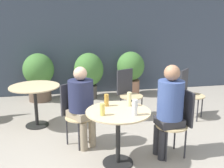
{
  "coord_description": "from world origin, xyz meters",
  "views": [
    {
      "loc": [
        -0.54,
        -2.8,
        1.86
      ],
      "look_at": [
        0.14,
        0.63,
        0.98
      ],
      "focal_mm": 42.0,
      "sensor_mm": 36.0,
      "label": 1
    }
  ],
  "objects_px": {
    "bistro_chair_4": "(188,90)",
    "seated_person_1": "(82,101)",
    "bistro_chair_0": "(179,117)",
    "beer_glass_1": "(102,110)",
    "potted_plant_2": "(131,70)",
    "bistro_chair_1": "(75,109)",
    "bistro_chair_2": "(128,90)",
    "potted_plant_1": "(89,72)",
    "cafe_table_near": "(118,122)",
    "cafe_table_far": "(35,94)",
    "beer_glass_3": "(129,99)",
    "seated_person_0": "(169,104)",
    "beer_glass_2": "(135,107)",
    "potted_plant_0": "(39,74)",
    "beer_glass_0": "(106,100)"
  },
  "relations": [
    {
      "from": "beer_glass_0",
      "to": "beer_glass_1",
      "type": "xyz_separation_m",
      "value": [
        -0.11,
        -0.33,
        -0.01
      ]
    },
    {
      "from": "cafe_table_near",
      "to": "potted_plant_2",
      "type": "distance_m",
      "value": 3.18
    },
    {
      "from": "bistro_chair_4",
      "to": "bistro_chair_0",
      "type": "bearing_deg",
      "value": -166.18
    },
    {
      "from": "cafe_table_near",
      "to": "bistro_chair_0",
      "type": "height_order",
      "value": "bistro_chair_0"
    },
    {
      "from": "bistro_chair_1",
      "to": "seated_person_1",
      "type": "relative_size",
      "value": 0.77
    },
    {
      "from": "bistro_chair_0",
      "to": "seated_person_0",
      "type": "distance_m",
      "value": 0.26
    },
    {
      "from": "bistro_chair_0",
      "to": "bistro_chair_2",
      "type": "distance_m",
      "value": 1.56
    },
    {
      "from": "potted_plant_0",
      "to": "potted_plant_2",
      "type": "bearing_deg",
      "value": 0.15
    },
    {
      "from": "bistro_chair_2",
      "to": "beer_glass_1",
      "type": "distance_m",
      "value": 1.89
    },
    {
      "from": "bistro_chair_2",
      "to": "seated_person_1",
      "type": "xyz_separation_m",
      "value": [
        -0.95,
        -1.02,
        0.16
      ]
    },
    {
      "from": "seated_person_0",
      "to": "beer_glass_1",
      "type": "distance_m",
      "value": 0.95
    },
    {
      "from": "bistro_chair_2",
      "to": "potted_plant_2",
      "type": "relative_size",
      "value": 0.85
    },
    {
      "from": "bistro_chair_4",
      "to": "seated_person_1",
      "type": "bearing_deg",
      "value": 156.49
    },
    {
      "from": "bistro_chair_0",
      "to": "beer_glass_0",
      "type": "xyz_separation_m",
      "value": [
        -0.98,
        0.14,
        0.26
      ]
    },
    {
      "from": "cafe_table_near",
      "to": "beer_glass_3",
      "type": "bearing_deg",
      "value": 40.89
    },
    {
      "from": "bistro_chair_0",
      "to": "bistro_chair_4",
      "type": "distance_m",
      "value": 1.53
    },
    {
      "from": "potted_plant_0",
      "to": "potted_plant_2",
      "type": "xyz_separation_m",
      "value": [
        2.17,
        0.01,
        0.01
      ]
    },
    {
      "from": "beer_glass_2",
      "to": "potted_plant_0",
      "type": "bearing_deg",
      "value": 112.81
    },
    {
      "from": "beer_glass_0",
      "to": "potted_plant_2",
      "type": "distance_m",
      "value": 3.02
    },
    {
      "from": "beer_glass_1",
      "to": "potted_plant_2",
      "type": "height_order",
      "value": "potted_plant_2"
    },
    {
      "from": "bistro_chair_0",
      "to": "beer_glass_0",
      "type": "distance_m",
      "value": 1.02
    },
    {
      "from": "cafe_table_far",
      "to": "beer_glass_3",
      "type": "height_order",
      "value": "beer_glass_3"
    },
    {
      "from": "beer_glass_3",
      "to": "bistro_chair_1",
      "type": "bearing_deg",
      "value": 141.17
    },
    {
      "from": "cafe_table_far",
      "to": "bistro_chair_0",
      "type": "relative_size",
      "value": 0.93
    },
    {
      "from": "cafe_table_far",
      "to": "beer_glass_0",
      "type": "xyz_separation_m",
      "value": [
        1.03,
        -1.28,
        0.23
      ]
    },
    {
      "from": "bistro_chair_0",
      "to": "bistro_chair_1",
      "type": "bearing_deg",
      "value": -120.0
    },
    {
      "from": "bistro_chair_4",
      "to": "potted_plant_2",
      "type": "distance_m",
      "value": 1.79
    },
    {
      "from": "cafe_table_far",
      "to": "bistro_chair_2",
      "type": "distance_m",
      "value": 1.69
    },
    {
      "from": "cafe_table_far",
      "to": "potted_plant_2",
      "type": "xyz_separation_m",
      "value": [
        2.12,
        1.53,
        0.04
      ]
    },
    {
      "from": "seated_person_0",
      "to": "potted_plant_1",
      "type": "xyz_separation_m",
      "value": [
        -0.76,
        2.91,
        -0.11
      ]
    },
    {
      "from": "potted_plant_2",
      "to": "seated_person_0",
      "type": "bearing_deg",
      "value": -95.22
    },
    {
      "from": "bistro_chair_0",
      "to": "beer_glass_2",
      "type": "bearing_deg",
      "value": -74.85
    },
    {
      "from": "bistro_chair_4",
      "to": "seated_person_1",
      "type": "height_order",
      "value": "seated_person_1"
    },
    {
      "from": "bistro_chair_1",
      "to": "beer_glass_1",
      "type": "relative_size",
      "value": 6.35
    },
    {
      "from": "beer_glass_0",
      "to": "beer_glass_3",
      "type": "bearing_deg",
      "value": -11.06
    },
    {
      "from": "potted_plant_1",
      "to": "cafe_table_near",
      "type": "bearing_deg",
      "value": -89.13
    },
    {
      "from": "bistro_chair_1",
      "to": "potted_plant_2",
      "type": "distance_m",
      "value": 2.75
    },
    {
      "from": "bistro_chair_2",
      "to": "beer_glass_2",
      "type": "xyz_separation_m",
      "value": [
        -0.38,
        -1.78,
        0.28
      ]
    },
    {
      "from": "potted_plant_1",
      "to": "beer_glass_3",
      "type": "bearing_deg",
      "value": -85.33
    },
    {
      "from": "beer_glass_1",
      "to": "potted_plant_0",
      "type": "bearing_deg",
      "value": 107.14
    },
    {
      "from": "bistro_chair_2",
      "to": "potted_plant_2",
      "type": "height_order",
      "value": "potted_plant_2"
    },
    {
      "from": "bistro_chair_0",
      "to": "bistro_chair_1",
      "type": "height_order",
      "value": "same"
    },
    {
      "from": "beer_glass_3",
      "to": "potted_plant_2",
      "type": "bearing_deg",
      "value": 74.47
    },
    {
      "from": "potted_plant_0",
      "to": "cafe_table_near",
      "type": "bearing_deg",
      "value": -68.61
    },
    {
      "from": "bistro_chair_0",
      "to": "seated_person_0",
      "type": "xyz_separation_m",
      "value": [
        -0.15,
        -0.01,
        0.21
      ]
    },
    {
      "from": "beer_glass_3",
      "to": "potted_plant_0",
      "type": "relative_size",
      "value": 0.17
    },
    {
      "from": "cafe_table_far",
      "to": "beer_glass_0",
      "type": "bearing_deg",
      "value": -51.13
    },
    {
      "from": "bistro_chair_1",
      "to": "beer_glass_3",
      "type": "distance_m",
      "value": 0.92
    },
    {
      "from": "seated_person_0",
      "to": "seated_person_1",
      "type": "height_order",
      "value": "seated_person_0"
    },
    {
      "from": "bistro_chair_0",
      "to": "seated_person_0",
      "type": "relative_size",
      "value": 0.72
    }
  ]
}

